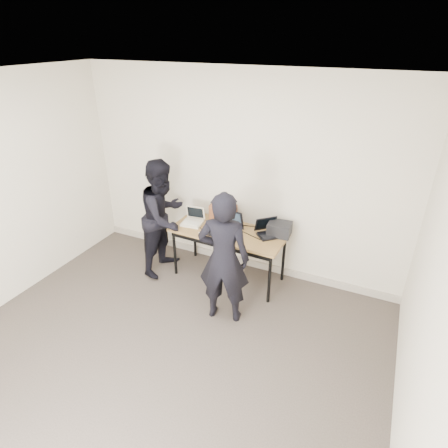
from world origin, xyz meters
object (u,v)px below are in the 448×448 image
Objects in this scene: laptop_center at (226,228)px; equipment_box at (280,229)px; laptop_right at (268,231)px; person_typist at (224,259)px; laptop_beige at (193,221)px; desk at (228,235)px; leather_satchel at (223,213)px; person_observer at (164,217)px.

equipment_box is (0.65, 0.23, 0.02)m from laptop_center.
equipment_box is (0.13, 0.05, 0.03)m from laptop_right.
laptop_center is 0.76m from person_typist.
laptop_beige reaches higher than equipment_box.
desk is 0.67m from equipment_box.
leather_satchel reaches higher than laptop_right.
desk is 0.91m from person_observer.
person_observer is (-0.36, -0.15, 0.04)m from laptop_beige.
desk is 5.29× the size of equipment_box.
person_observer is at bearing -163.39° from laptop_beige.
desk is 0.95× the size of person_typist.
laptop_center reaches higher than equipment_box.
leather_satchel is at bearing 128.07° from laptop_center.
laptop_beige is at bearing -156.21° from leather_satchel.
desk is at bearing 72.18° from laptop_center.
laptop_center is at bearing -10.16° from laptop_beige.
person_observer reaches higher than desk.
person_observer is at bearing -39.46° from person_typist.
laptop_beige is 0.51m from laptop_center.
leather_satchel reaches higher than desk.
laptop_center is 0.88m from person_observer.
laptop_center is at bearing -67.60° from leather_satchel.
desk is 3.71× the size of laptop_center.
person_typist reaches higher than desk.
person_typist is at bearing -147.95° from laptop_right.
person_typist is at bearing -114.50° from person_observer.
laptop_right is 0.91m from person_typist.
laptop_right is 1.05× the size of leather_satchel.
laptop_center reaches higher than desk.
person_observer is at bearing -161.39° from leather_satchel.
laptop_beige is 1.03m from laptop_right.
person_observer reaches higher than leather_satchel.
laptop_right reaches higher than equipment_box.
laptop_right is 1.42m from person_observer.
laptop_beige is 0.76× the size of leather_satchel.
laptop_right is 0.69m from leather_satchel.
laptop_right is 1.39× the size of equipment_box.
laptop_right is 0.15m from equipment_box.
laptop_center is 1.02× the size of laptop_right.
person_typist reaches higher than laptop_beige.
laptop_center is at bearing -80.47° from person_observer.
person_typist is (0.81, -0.74, 0.04)m from laptop_beige.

